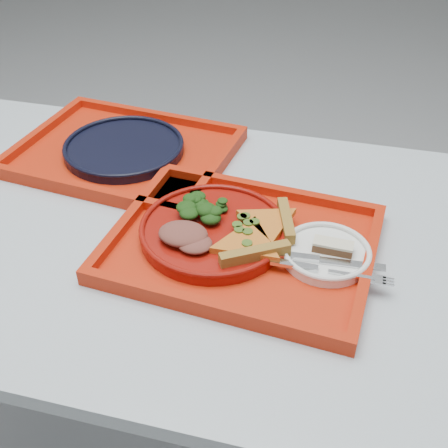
% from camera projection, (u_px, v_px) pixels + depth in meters
% --- Properties ---
extents(ground, '(10.00, 10.00, 0.00)m').
position_uv_depth(ground, '(165.00, 440.00, 1.52)').
color(ground, '#999CA1').
rests_on(ground, ground).
extents(table, '(1.60, 0.80, 0.75)m').
position_uv_depth(table, '(143.00, 251.00, 1.10)').
color(table, '#B2BFC8').
rests_on(table, ground).
extents(tray_main, '(0.48, 0.39, 0.01)m').
position_uv_depth(tray_main, '(242.00, 247.00, 0.99)').
color(tray_main, '#B62109').
rests_on(tray_main, table).
extents(tray_far, '(0.49, 0.40, 0.01)m').
position_uv_depth(tray_far, '(125.00, 154.00, 1.23)').
color(tray_far, '#B62109').
rests_on(tray_far, table).
extents(dinner_plate, '(0.26, 0.26, 0.02)m').
position_uv_depth(dinner_plate, '(213.00, 232.00, 0.99)').
color(dinner_plate, maroon).
rests_on(dinner_plate, tray_main).
extents(side_plate, '(0.15, 0.15, 0.01)m').
position_uv_depth(side_plate, '(326.00, 255.00, 0.95)').
color(side_plate, white).
rests_on(side_plate, tray_main).
extents(navy_plate, '(0.26, 0.26, 0.02)m').
position_uv_depth(navy_plate, '(124.00, 149.00, 1.23)').
color(navy_plate, black).
rests_on(navy_plate, tray_far).
extents(pizza_slice_a, '(0.17, 0.18, 0.02)m').
position_uv_depth(pizza_slice_a, '(248.00, 241.00, 0.95)').
color(pizza_slice_a, gold).
rests_on(pizza_slice_a, dinner_plate).
extents(pizza_slice_b, '(0.15, 0.14, 0.02)m').
position_uv_depth(pizza_slice_b, '(268.00, 221.00, 0.99)').
color(pizza_slice_b, gold).
rests_on(pizza_slice_b, dinner_plate).
extents(salad_heap, '(0.08, 0.08, 0.04)m').
position_uv_depth(salad_heap, '(209.00, 204.00, 1.01)').
color(salad_heap, black).
rests_on(salad_heap, dinner_plate).
extents(meat_portion, '(0.09, 0.07, 0.03)m').
position_uv_depth(meat_portion, '(183.00, 234.00, 0.96)').
color(meat_portion, brown).
rests_on(meat_portion, dinner_plate).
extents(dessert_bar, '(0.07, 0.03, 0.02)m').
position_uv_depth(dessert_bar, '(333.00, 247.00, 0.94)').
color(dessert_bar, '#482518').
rests_on(dessert_bar, side_plate).
extents(knife, '(0.19, 0.03, 0.01)m').
position_uv_depth(knife, '(329.00, 260.00, 0.92)').
color(knife, silver).
rests_on(knife, side_plate).
extents(fork, '(0.19, 0.02, 0.01)m').
position_uv_depth(fork, '(327.00, 270.00, 0.90)').
color(fork, silver).
rests_on(fork, side_plate).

